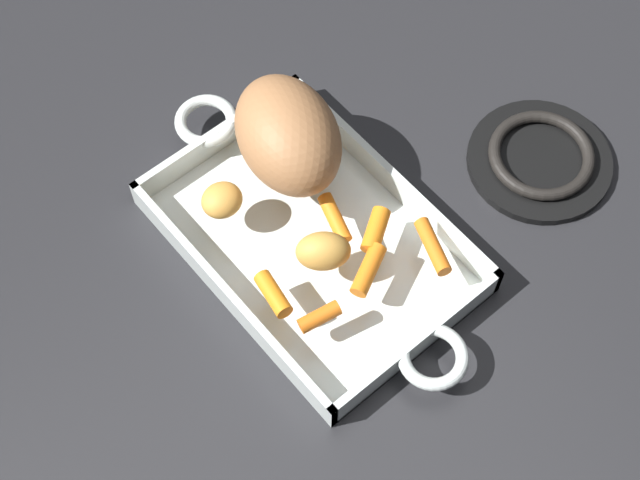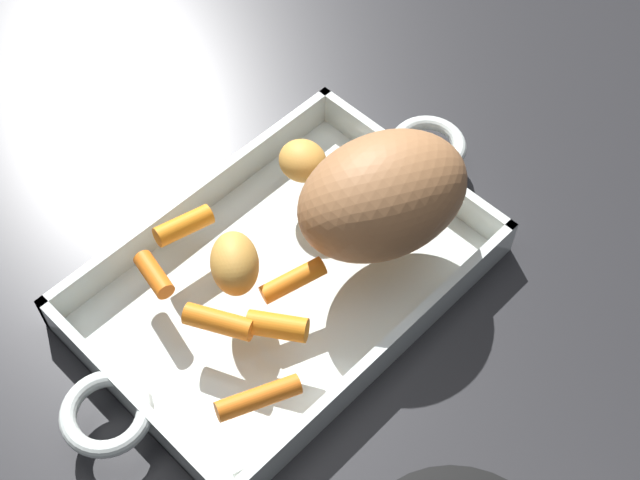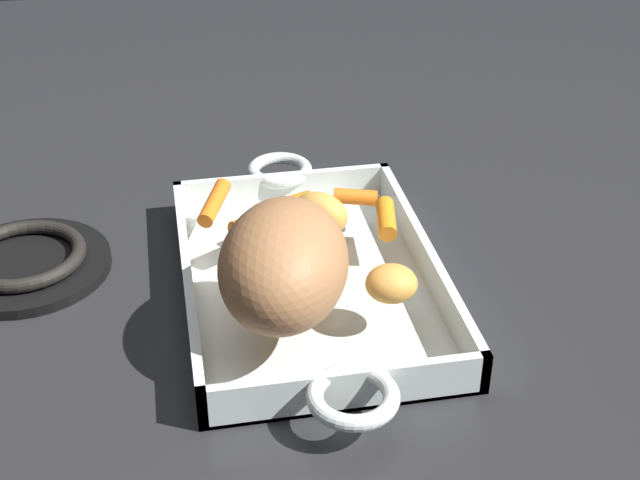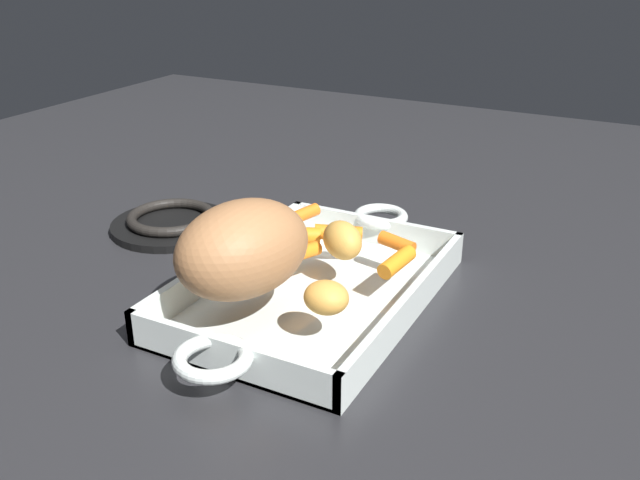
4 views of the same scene
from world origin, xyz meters
name	(u,v)px [view 2 (image 2 of 4)]	position (x,y,z in m)	size (l,w,h in m)	color
ground_plane	(285,286)	(0.00, 0.00, 0.00)	(1.98, 1.98, 0.00)	#232326
roasting_dish	(284,278)	(0.00, 0.00, 0.01)	(0.45, 0.24, 0.04)	silver
pork_roast	(383,195)	(0.08, -0.04, 0.09)	(0.15, 0.11, 0.10)	#A26D43
baby_carrot_southwest	(184,226)	(-0.04, 0.08, 0.05)	(0.02, 0.02, 0.05)	orange
baby_carrot_northeast	(258,398)	(-0.10, -0.08, 0.05)	(0.02, 0.02, 0.07)	orange
baby_carrot_center_left	(219,322)	(-0.08, -0.01, 0.05)	(0.02, 0.02, 0.06)	orange
baby_carrot_short	(277,326)	(-0.05, -0.05, 0.05)	(0.02, 0.02, 0.05)	orange
baby_carrot_southeast	(293,280)	(-0.01, -0.02, 0.05)	(0.02, 0.02, 0.06)	orange
baby_carrot_center_right	(154,274)	(-0.09, 0.06, 0.05)	(0.02, 0.02, 0.04)	orange
potato_halved	(235,263)	(-0.04, 0.02, 0.06)	(0.06, 0.04, 0.04)	gold
potato_near_roast	(303,161)	(0.08, 0.06, 0.06)	(0.04, 0.05, 0.03)	gold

